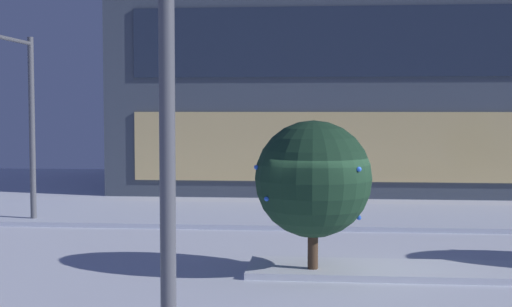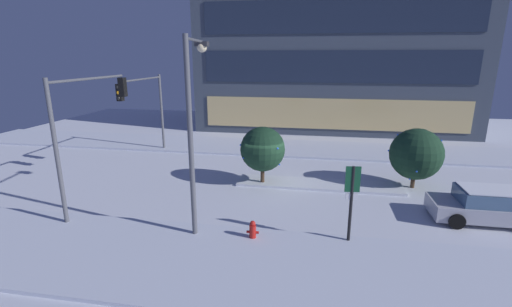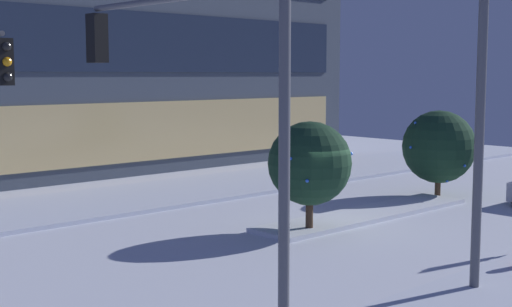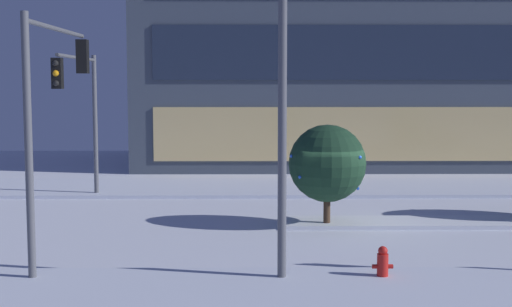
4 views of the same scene
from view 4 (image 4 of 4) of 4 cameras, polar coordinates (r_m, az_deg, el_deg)
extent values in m
plane|color=silver|center=(23.00, 6.64, -5.84)|extent=(52.00, 52.00, 0.00)
cube|color=silver|center=(15.18, 10.55, -11.68)|extent=(52.00, 5.20, 0.14)
cube|color=silver|center=(30.98, 4.77, -2.73)|extent=(52.00, 5.20, 0.14)
cube|color=silver|center=(23.78, 13.08, -5.40)|extent=(9.00, 1.80, 0.14)
cube|color=#E5C67F|center=(36.28, 9.99, 1.54)|extent=(22.84, 0.10, 2.71)
cube|color=#232D42|center=(36.22, 10.10, 7.96)|extent=(22.84, 0.10, 2.71)
cylinder|color=#565960|center=(16.84, -17.72, 0.31)|extent=(0.18, 0.18, 6.16)
cylinder|color=#565960|center=(19.44, -15.58, 9.54)|extent=(0.12, 5.44, 0.12)
cube|color=black|center=(22.04, -13.70, 7.54)|extent=(0.32, 0.36, 1.00)
sphere|color=black|center=(22.24, -13.60, 8.35)|extent=(0.20, 0.20, 0.20)
sphere|color=orange|center=(22.23, -13.59, 7.52)|extent=(0.20, 0.20, 0.20)
sphere|color=black|center=(22.22, -13.57, 6.70)|extent=(0.20, 0.20, 0.20)
cylinder|color=#565960|center=(29.43, -12.73, 2.14)|extent=(0.18, 0.18, 5.68)
cylinder|color=#565960|center=(26.72, -14.10, 7.44)|extent=(0.12, 5.49, 0.12)
cube|color=black|center=(24.05, -15.60, 6.19)|extent=(0.32, 0.36, 1.00)
sphere|color=black|center=(23.87, -15.74, 6.96)|extent=(0.20, 0.20, 0.20)
sphere|color=orange|center=(23.87, -15.72, 6.19)|extent=(0.20, 0.20, 0.20)
sphere|color=black|center=(23.86, -15.69, 5.42)|extent=(0.20, 0.20, 0.20)
cylinder|color=#565960|center=(16.03, 2.12, 3.08)|extent=(0.20, 0.20, 7.70)
cylinder|color=red|center=(16.87, 10.08, -8.99)|extent=(0.26, 0.26, 0.66)
sphere|color=red|center=(16.78, 10.11, -7.67)|extent=(0.22, 0.22, 0.22)
cylinder|color=red|center=(16.83, 9.47, -8.90)|extent=(0.12, 0.10, 0.10)
cylinder|color=red|center=(16.90, 10.69, -8.86)|extent=(0.12, 0.10, 0.10)
cylinder|color=#473323|center=(22.86, 5.68, -4.63)|extent=(0.22, 0.22, 1.00)
sphere|color=#193823|center=(22.63, 5.72, -0.78)|extent=(2.46, 2.46, 2.46)
sphere|color=blue|center=(23.76, 4.47, -1.17)|extent=(0.10, 0.10, 0.10)
sphere|color=blue|center=(23.38, 6.80, 1.45)|extent=(0.10, 0.10, 0.10)
sphere|color=blue|center=(21.94, 8.32, -0.29)|extent=(0.10, 0.10, 0.10)
sphere|color=blue|center=(22.17, 2.83, -0.21)|extent=(0.10, 0.10, 0.10)
sphere|color=blue|center=(23.65, 7.38, -1.43)|extent=(0.10, 0.10, 0.10)
sphere|color=blue|center=(21.84, 3.52, -1.89)|extent=(0.10, 0.10, 0.10)
sphere|color=blue|center=(22.67, 8.14, -2.78)|extent=(0.10, 0.10, 0.10)
camera|label=1|loc=(7.61, 20.05, -2.60)|focal=51.42mm
camera|label=2|loc=(6.96, 55.87, 23.17)|focal=24.92mm
camera|label=3|loc=(15.17, -56.97, 3.27)|focal=49.80mm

